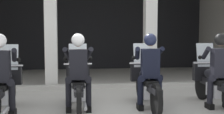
{
  "coord_description": "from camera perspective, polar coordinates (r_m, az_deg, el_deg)",
  "views": [
    {
      "loc": [
        -0.8,
        -6.34,
        1.66
      ],
      "look_at": [
        0.0,
        0.22,
        1.07
      ],
      "focal_mm": 49.23,
      "sensor_mm": 36.0,
      "label": 1
    }
  ],
  "objects": [
    {
      "name": "motorcycle_far_left",
      "position": [
        6.53,
        -19.3,
        -5.41
      ],
      "size": [
        0.62,
        2.04,
        1.35
      ],
      "rotation": [
        0.0,
        0.0,
        0.22
      ],
      "color": "black",
      "rests_on": "ground"
    },
    {
      "name": "station_building",
      "position": [
        11.41,
        -3.01,
        7.81
      ],
      "size": [
        9.89,
        4.59,
        3.5
      ],
      "color": "black",
      "rests_on": "ground"
    },
    {
      "name": "motorcycle_far_right",
      "position": [
        7.1,
        18.25,
        -4.55
      ],
      "size": [
        0.62,
        2.04,
        1.35
      ],
      "rotation": [
        0.0,
        0.0,
        0.2
      ],
      "color": "black",
      "rests_on": "ground"
    },
    {
      "name": "police_officer_far_left",
      "position": [
        6.19,
        -19.99,
        -1.89
      ],
      "size": [
        0.63,
        0.61,
        1.58
      ],
      "rotation": [
        0.0,
        0.0,
        0.22
      ],
      "color": "black",
      "rests_on": "ground"
    },
    {
      "name": "motorcycle_center_right",
      "position": [
        6.71,
        6.42,
        -4.88
      ],
      "size": [
        0.62,
        2.04,
        1.35
      ],
      "rotation": [
        0.0,
        0.0,
        0.27
      ],
      "color": "black",
      "rests_on": "ground"
    },
    {
      "name": "police_officer_center_left",
      "position": [
        6.19,
        -6.29,
        -1.62
      ],
      "size": [
        0.63,
        0.61,
        1.58
      ],
      "rotation": [
        0.0,
        0.0,
        0.18
      ],
      "color": "black",
      "rests_on": "ground"
    },
    {
      "name": "police_officer_far_right",
      "position": [
        6.79,
        19.36,
        -1.29
      ],
      "size": [
        0.63,
        0.61,
        1.58
      ],
      "rotation": [
        0.0,
        0.0,
        0.2
      ],
      "color": "black",
      "rests_on": "ground"
    },
    {
      "name": "kerb_strip",
      "position": [
        8.72,
        -1.65,
        -5.47
      ],
      "size": [
        9.39,
        0.24,
        0.12
      ],
      "primitive_type": "cube",
      "color": "#B7B5AD",
      "rests_on": "ground"
    },
    {
      "name": "ground_plane",
      "position": [
        9.52,
        -2.03,
        -4.93
      ],
      "size": [
        80.0,
        80.0,
        0.0
      ],
      "primitive_type": "plane",
      "color": "#A8A59E"
    },
    {
      "name": "police_officer_center_right",
      "position": [
        6.37,
        7.04,
        -1.43
      ],
      "size": [
        0.63,
        0.61,
        1.58
      ],
      "rotation": [
        0.0,
        0.0,
        0.27
      ],
      "color": "black",
      "rests_on": "ground"
    },
    {
      "name": "motorcycle_center_left",
      "position": [
        6.53,
        -6.27,
        -5.14
      ],
      "size": [
        0.62,
        2.04,
        1.35
      ],
      "rotation": [
        0.0,
        0.0,
        0.18
      ],
      "color": "black",
      "rests_on": "ground"
    }
  ]
}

